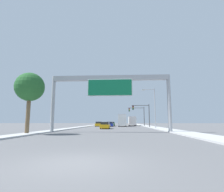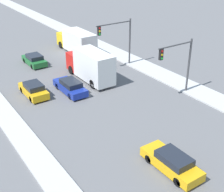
{
  "view_description": "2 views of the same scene",
  "coord_description": "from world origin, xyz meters",
  "px_view_note": "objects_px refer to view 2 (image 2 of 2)",
  "views": [
    {
      "loc": [
        1.64,
        -6.35,
        1.47
      ],
      "look_at": [
        0.0,
        23.02,
        5.77
      ],
      "focal_mm": 28.0,
      "sensor_mm": 36.0,
      "label": 1
    },
    {
      "loc": [
        -14.94,
        17.67,
        14.43
      ],
      "look_at": [
        -0.74,
        38.46,
        1.87
      ],
      "focal_mm": 50.0,
      "sensor_mm": 36.0,
      "label": 2
    }
  ],
  "objects_px": {
    "car_far_right": "(34,60)",
    "traffic_light_mid_block": "(119,36)",
    "truck_box_primary": "(77,41)",
    "traffic_light_near_intersection": "(180,59)",
    "truck_box_secondary": "(91,65)",
    "car_mid_right": "(70,87)",
    "car_near_right": "(172,162)",
    "car_far_left": "(34,90)"
  },
  "relations": [
    {
      "from": "car_far_right",
      "to": "traffic_light_mid_block",
      "type": "bearing_deg",
      "value": -38.25
    },
    {
      "from": "truck_box_primary",
      "to": "traffic_light_near_intersection",
      "type": "xyz_separation_m",
      "value": [
        1.8,
        -18.08,
        2.33
      ]
    },
    {
      "from": "car_far_right",
      "to": "traffic_light_near_intersection",
      "type": "bearing_deg",
      "value": -62.33
    },
    {
      "from": "truck_box_primary",
      "to": "truck_box_secondary",
      "type": "bearing_deg",
      "value": -109.87
    },
    {
      "from": "car_far_right",
      "to": "traffic_light_mid_block",
      "type": "xyz_separation_m",
      "value": [
        8.6,
        -6.78,
        3.41
      ]
    },
    {
      "from": "truck_box_primary",
      "to": "truck_box_secondary",
      "type": "distance_m",
      "value": 10.3
    },
    {
      "from": "car_mid_right",
      "to": "traffic_light_mid_block",
      "type": "xyz_separation_m",
      "value": [
        8.6,
        3.22,
        3.4
      ]
    },
    {
      "from": "car_far_right",
      "to": "truck_box_primary",
      "type": "relative_size",
      "value": 0.54
    },
    {
      "from": "car_mid_right",
      "to": "traffic_light_near_intersection",
      "type": "relative_size",
      "value": 0.82
    },
    {
      "from": "car_mid_right",
      "to": "traffic_light_near_intersection",
      "type": "xyz_separation_m",
      "value": [
        8.8,
        -6.78,
        3.27
      ]
    },
    {
      "from": "car_mid_right",
      "to": "truck_box_primary",
      "type": "distance_m",
      "value": 13.33
    },
    {
      "from": "car_near_right",
      "to": "car_far_right",
      "type": "relative_size",
      "value": 1.1
    },
    {
      "from": "car_near_right",
      "to": "truck_box_primary",
      "type": "xyz_separation_m",
      "value": [
        7.0,
        26.48,
        0.95
      ]
    },
    {
      "from": "car_mid_right",
      "to": "car_far_left",
      "type": "xyz_separation_m",
      "value": [
        -3.5,
        1.42,
        0.01
      ]
    },
    {
      "from": "car_far_left",
      "to": "truck_box_secondary",
      "type": "distance_m",
      "value": 7.09
    },
    {
      "from": "car_mid_right",
      "to": "car_near_right",
      "type": "distance_m",
      "value": 15.18
    },
    {
      "from": "car_far_left",
      "to": "traffic_light_mid_block",
      "type": "xyz_separation_m",
      "value": [
        12.1,
        1.8,
        3.39
      ]
    },
    {
      "from": "car_near_right",
      "to": "car_far_left",
      "type": "relative_size",
      "value": 1.11
    },
    {
      "from": "car_far_left",
      "to": "truck_box_primary",
      "type": "xyz_separation_m",
      "value": [
        10.5,
        9.88,
        0.93
      ]
    },
    {
      "from": "car_far_left",
      "to": "truck_box_secondary",
      "type": "height_order",
      "value": "truck_box_secondary"
    },
    {
      "from": "traffic_light_near_intersection",
      "to": "car_near_right",
      "type": "bearing_deg",
      "value": -136.34
    },
    {
      "from": "traffic_light_near_intersection",
      "to": "traffic_light_mid_block",
      "type": "height_order",
      "value": "traffic_light_mid_block"
    },
    {
      "from": "car_near_right",
      "to": "truck_box_secondary",
      "type": "distance_m",
      "value": 17.19
    },
    {
      "from": "car_far_right",
      "to": "truck_box_secondary",
      "type": "xyz_separation_m",
      "value": [
        3.5,
        -8.38,
        1.14
      ]
    },
    {
      "from": "car_far_right",
      "to": "car_far_left",
      "type": "bearing_deg",
      "value": -112.2
    },
    {
      "from": "truck_box_primary",
      "to": "truck_box_secondary",
      "type": "height_order",
      "value": "truck_box_secondary"
    },
    {
      "from": "car_far_right",
      "to": "car_near_right",
      "type": "bearing_deg",
      "value": -90.0
    },
    {
      "from": "car_far_left",
      "to": "car_far_right",
      "type": "bearing_deg",
      "value": 67.8
    },
    {
      "from": "car_far_right",
      "to": "traffic_light_near_intersection",
      "type": "relative_size",
      "value": 0.74
    },
    {
      "from": "truck_box_primary",
      "to": "traffic_light_near_intersection",
      "type": "bearing_deg",
      "value": -84.33
    },
    {
      "from": "car_near_right",
      "to": "traffic_light_mid_block",
      "type": "xyz_separation_m",
      "value": [
        8.6,
        18.39,
        3.41
      ]
    },
    {
      "from": "car_mid_right",
      "to": "truck_box_primary",
      "type": "relative_size",
      "value": 0.6
    },
    {
      "from": "truck_box_secondary",
      "to": "car_far_right",
      "type": "bearing_deg",
      "value": 112.68
    },
    {
      "from": "car_mid_right",
      "to": "car_far_right",
      "type": "bearing_deg",
      "value": 90.0
    },
    {
      "from": "car_near_right",
      "to": "truck_box_primary",
      "type": "relative_size",
      "value": 0.59
    },
    {
      "from": "car_mid_right",
      "to": "truck_box_primary",
      "type": "height_order",
      "value": "truck_box_primary"
    },
    {
      "from": "traffic_light_near_intersection",
      "to": "traffic_light_mid_block",
      "type": "distance_m",
      "value": 10.0
    },
    {
      "from": "car_mid_right",
      "to": "car_far_right",
      "type": "relative_size",
      "value": 1.11
    },
    {
      "from": "traffic_light_mid_block",
      "to": "traffic_light_near_intersection",
      "type": "bearing_deg",
      "value": -88.85
    },
    {
      "from": "car_far_left",
      "to": "traffic_light_mid_block",
      "type": "distance_m",
      "value": 12.69
    },
    {
      "from": "truck_box_secondary",
      "to": "traffic_light_near_intersection",
      "type": "bearing_deg",
      "value": -57.77
    },
    {
      "from": "truck_box_primary",
      "to": "traffic_light_mid_block",
      "type": "relative_size",
      "value": 1.34
    }
  ]
}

